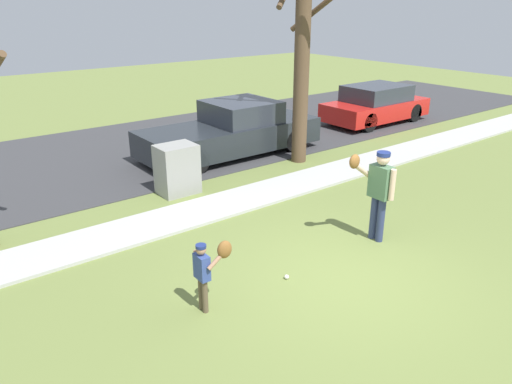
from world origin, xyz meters
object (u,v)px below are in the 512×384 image
person_adult (378,186)px  baseball (287,277)px  utility_cabinet (177,169)px  street_tree_near (303,42)px  parked_pickup_dark (232,131)px  parked_hatchback_red (376,105)px  person_child (208,266)px

person_adult → baseball: 2.39m
person_adult → utility_cabinet: 4.62m
street_tree_near → parked_pickup_dark: (-1.08, 1.63, -2.46)m
parked_pickup_dark → parked_hatchback_red: 6.26m
person_adult → person_child: size_ratio=1.55×
baseball → parked_pickup_dark: parked_pickup_dark is taller
street_tree_near → parked_hatchback_red: bearing=17.8°
person_adult → parked_hatchback_red: person_adult is taller
parked_pickup_dark → person_child: bearing=52.5°
person_child → utility_cabinet: bearing=67.1°
street_tree_near → person_child: bearing=-142.5°
person_child → parked_pickup_dark: parked_pickup_dark is taller
utility_cabinet → parked_pickup_dark: bearing=32.1°
person_child → street_tree_near: bearing=38.3°
person_adult → parked_hatchback_red: bearing=-139.7°
street_tree_near → parked_hatchback_red: (5.18, 1.66, -2.47)m
baseball → street_tree_near: size_ratio=0.01×
person_adult → utility_cabinet: bearing=-67.6°
street_tree_near → parked_pickup_dark: size_ratio=1.14×
person_child → baseball: person_child is taller
parked_pickup_dark → person_adult: bearing=80.4°
person_adult → utility_cabinet: (-1.70, 4.27, -0.49)m
utility_cabinet → person_adult: bearing=-68.3°
utility_cabinet → parked_pickup_dark: (2.71, 1.70, 0.11)m
person_adult → person_child: (-3.57, -0.01, -0.34)m
person_child → parked_hatchback_red: bearing=29.8°
person_child → utility_cabinet: 4.67m
parked_pickup_dark → parked_hatchback_red: (6.26, 0.03, -0.01)m
parked_hatchback_red → utility_cabinet: bearing=11.0°
utility_cabinet → parked_hatchback_red: 9.14m
utility_cabinet → street_tree_near: 4.58m
person_child → parked_hatchback_red: parked_hatchback_red is taller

